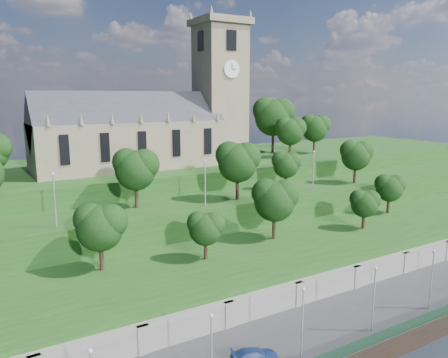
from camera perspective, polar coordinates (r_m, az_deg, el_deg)
promenade at (r=50.78m, az=9.08°, el=-20.60°), size 160.00×12.00×2.00m
fence at (r=46.58m, az=13.69°, el=-21.64°), size 160.00×0.10×1.20m
retaining_wall at (r=54.14m, az=4.94°, el=-16.54°), size 160.00×2.10×5.00m
embankment_lower at (r=58.00m, az=1.43°, el=-12.91°), size 160.00×12.00×8.00m
embankment_upper at (r=66.22m, az=-3.65°, el=-7.98°), size 160.00×10.00×12.00m
hilltop at (r=84.35m, az=-10.14°, el=-2.92°), size 160.00×32.00×15.00m
church at (r=78.64m, az=-8.93°, el=7.21°), size 38.60×12.35×27.60m
trees_lower at (r=55.58m, az=1.53°, el=-4.23°), size 66.50×8.76×8.37m
trees_upper at (r=61.71m, az=-5.14°, el=1.83°), size 65.38×8.73×9.30m
trees_hilltop at (r=79.05m, az=-7.80°, el=6.82°), size 74.98×16.51×11.99m
lamp_posts_promenade at (r=44.69m, az=10.21°, el=-17.43°), size 60.36×0.36×7.47m
lamp_posts_upper at (r=61.09m, az=-2.49°, el=0.02°), size 40.36×0.36×6.61m
car_right at (r=45.55m, az=4.03°, el=-22.02°), size 5.07×3.36×1.36m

